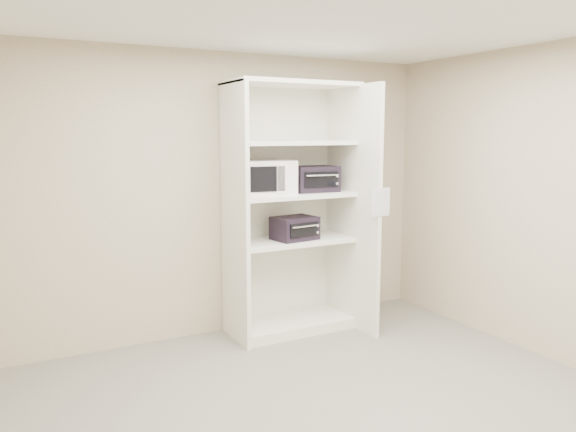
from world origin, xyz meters
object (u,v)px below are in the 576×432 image
shelving_unit (295,217)px  toaster_oven_lower (295,228)px  microwave (264,177)px  toaster_oven_upper (314,179)px

shelving_unit → toaster_oven_lower: (-0.04, -0.06, -0.10)m
microwave → toaster_oven_upper: bearing=5.7°
toaster_oven_lower → microwave: bearing=157.2°
shelving_unit → microwave: size_ratio=4.55×
shelving_unit → toaster_oven_upper: shelving_unit is taller
toaster_oven_upper → toaster_oven_lower: size_ratio=1.09×
microwave → toaster_oven_upper: size_ratio=1.23×
shelving_unit → microwave: shelving_unit is taller
shelving_unit → microwave: 0.52m
shelving_unit → toaster_oven_lower: 0.12m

